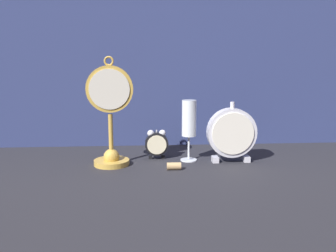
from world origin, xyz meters
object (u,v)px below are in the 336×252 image
(alarm_clock_twin_bell, at_px, (157,143))
(champagne_flute, at_px, (189,122))
(pocket_watch_on_stand, at_px, (110,120))
(mantel_clock_silver, at_px, (232,133))
(wine_cork, at_px, (174,166))

(alarm_clock_twin_bell, distance_m, champagne_flute, 0.13)
(pocket_watch_on_stand, height_order, champagne_flute, pocket_watch_on_stand)
(alarm_clock_twin_bell, bearing_deg, pocket_watch_on_stand, -156.12)
(mantel_clock_silver, height_order, champagne_flute, champagne_flute)
(champagne_flute, xyz_separation_m, wine_cork, (-0.06, -0.10, -0.12))
(alarm_clock_twin_bell, distance_m, wine_cork, 0.14)
(pocket_watch_on_stand, distance_m, alarm_clock_twin_bell, 0.18)
(mantel_clock_silver, bearing_deg, wine_cork, -159.41)
(mantel_clock_silver, relative_size, wine_cork, 4.63)
(alarm_clock_twin_bell, xyz_separation_m, wine_cork, (0.05, -0.13, -0.04))
(pocket_watch_on_stand, relative_size, alarm_clock_twin_bell, 3.45)
(alarm_clock_twin_bell, height_order, wine_cork, alarm_clock_twin_bell)
(pocket_watch_on_stand, relative_size, mantel_clock_silver, 1.73)
(pocket_watch_on_stand, xyz_separation_m, wine_cork, (0.19, -0.06, -0.13))
(champagne_flute, bearing_deg, mantel_clock_silver, -11.38)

